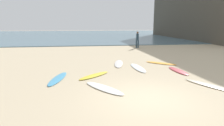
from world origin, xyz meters
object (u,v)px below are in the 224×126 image
object	(u,v)px
surfboard_2	(94,75)
surfboard_4	(178,71)
surfboard_0	(210,85)
beachgoer_near	(137,39)
surfboard_3	(104,88)
surfboard_7	(161,63)
surfboard_1	(58,79)
surfboard_5	(138,68)
surfboard_6	(119,63)

from	to	relation	value
surfboard_2	surfboard_4	distance (m)	4.94
surfboard_0	beachgoer_near	size ratio (longest dim) A/B	1.36
surfboard_3	beachgoer_near	bearing A→B (deg)	-146.73
surfboard_0	surfboard_3	world-z (taller)	surfboard_0
surfboard_7	surfboard_0	bearing A→B (deg)	-135.31
surfboard_0	surfboard_1	bearing A→B (deg)	135.36
surfboard_5	surfboard_6	distance (m)	1.68
surfboard_2	surfboard_5	world-z (taller)	surfboard_2
surfboard_6	beachgoer_near	distance (m)	8.70
surfboard_4	surfboard_7	size ratio (longest dim) A/B	0.95
surfboard_6	beachgoer_near	world-z (taller)	beachgoer_near
surfboard_7	beachgoer_near	bearing A→B (deg)	36.61
surfboard_2	surfboard_3	world-z (taller)	surfboard_2
surfboard_6	surfboard_4	bearing A→B (deg)	-26.25
surfboard_2	surfboard_5	size ratio (longest dim) A/B	0.86
surfboard_4	surfboard_6	bearing A→B (deg)	-40.96
surfboard_3	surfboard_7	bearing A→B (deg)	-169.64
surfboard_0	surfboard_1	xyz separation A→B (m)	(-6.98, 1.99, -0.00)
surfboard_1	surfboard_2	world-z (taller)	surfboard_2
surfboard_7	surfboard_5	bearing A→B (deg)	159.54
surfboard_4	beachgoer_near	world-z (taller)	beachgoer_near
surfboard_3	surfboard_5	world-z (taller)	surfboard_5
surfboard_1	surfboard_2	distance (m)	1.88
surfboard_1	surfboard_7	xyz separation A→B (m)	(6.57, 2.87, -0.00)
surfboard_7	beachgoer_near	world-z (taller)	beachgoer_near
surfboard_0	surfboard_4	world-z (taller)	surfboard_4
surfboard_0	surfboard_6	size ratio (longest dim) A/B	0.99
surfboard_2	surfboard_6	xyz separation A→B (m)	(1.78, 2.80, -0.00)
surfboard_4	surfboard_5	bearing A→B (deg)	-29.74
surfboard_2	beachgoer_near	xyz separation A→B (m)	(5.17, 10.74, 0.98)
beachgoer_near	surfboard_0	bearing A→B (deg)	-85.35
surfboard_2	surfboard_4	size ratio (longest dim) A/B	1.05
surfboard_2	surfboard_3	size ratio (longest dim) A/B	0.90
surfboard_3	surfboard_6	size ratio (longest dim) A/B	0.94
surfboard_2	surfboard_4	world-z (taller)	surfboard_4
surfboard_0	surfboard_2	size ratio (longest dim) A/B	1.16
surfboard_6	surfboard_1	bearing A→B (deg)	-128.24
surfboard_6	surfboard_7	world-z (taller)	surfboard_6
surfboard_7	surfboard_4	bearing A→B (deg)	-134.64
surfboard_1	beachgoer_near	world-z (taller)	beachgoer_near
surfboard_0	surfboard_5	bearing A→B (deg)	93.32
surfboard_2	surfboard_6	world-z (taller)	surfboard_2
surfboard_0	surfboard_7	xyz separation A→B (m)	(-0.41, 4.87, -0.00)
surfboard_0	surfboard_2	xyz separation A→B (m)	(-5.13, 2.31, 0.00)
surfboard_1	beachgoer_near	size ratio (longest dim) A/B	1.36
surfboard_0	surfboard_6	distance (m)	6.11
surfboard_0	beachgoer_near	distance (m)	13.09
surfboard_1	surfboard_5	distance (m)	4.95
surfboard_4	surfboard_3	bearing A→B (deg)	24.31
surfboard_7	beachgoer_near	distance (m)	8.26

